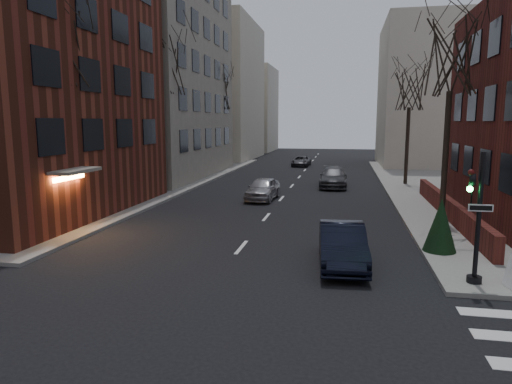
# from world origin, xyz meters

# --- Properties ---
(building_left_tan) EXTENTS (18.00, 18.00, 28.00)m
(building_left_tan) POSITION_xyz_m (-17.00, 34.00, 14.00)
(building_left_tan) COLOR gray
(building_left_tan) RESTS_ON ground
(low_wall_right) EXTENTS (0.35, 16.00, 1.00)m
(low_wall_right) POSITION_xyz_m (9.30, 19.00, 0.65)
(low_wall_right) COLOR #572019
(low_wall_right) RESTS_ON sidewalk_far_right
(building_distant_la) EXTENTS (14.00, 16.00, 18.00)m
(building_distant_la) POSITION_xyz_m (-15.00, 55.00, 9.00)
(building_distant_la) COLOR beige
(building_distant_la) RESTS_ON ground
(building_distant_ra) EXTENTS (14.00, 14.00, 16.00)m
(building_distant_ra) POSITION_xyz_m (15.00, 50.00, 8.00)
(building_distant_ra) COLOR beige
(building_distant_ra) RESTS_ON ground
(building_distant_lb) EXTENTS (10.00, 12.00, 14.00)m
(building_distant_lb) POSITION_xyz_m (-13.00, 72.00, 7.00)
(building_distant_lb) COLOR beige
(building_distant_lb) RESTS_ON ground
(traffic_signal) EXTENTS (0.76, 0.44, 4.00)m
(traffic_signal) POSITION_xyz_m (7.94, 8.99, 1.91)
(traffic_signal) COLOR black
(traffic_signal) RESTS_ON sidewalk_far_right
(tree_left_a) EXTENTS (4.18, 4.18, 10.26)m
(tree_left_a) POSITION_xyz_m (-8.80, 14.00, 8.47)
(tree_left_a) COLOR #2D231C
(tree_left_a) RESTS_ON sidewalk_far_left
(tree_left_b) EXTENTS (4.40, 4.40, 10.80)m
(tree_left_b) POSITION_xyz_m (-8.80, 26.00, 8.91)
(tree_left_b) COLOR #2D231C
(tree_left_b) RESTS_ON sidewalk_far_left
(tree_left_c) EXTENTS (3.96, 3.96, 9.72)m
(tree_left_c) POSITION_xyz_m (-8.80, 40.00, 8.03)
(tree_left_c) COLOR #2D231C
(tree_left_c) RESTS_ON sidewalk_far_left
(tree_right_a) EXTENTS (3.96, 3.96, 9.72)m
(tree_right_a) POSITION_xyz_m (8.80, 18.00, 8.03)
(tree_right_a) COLOR #2D231C
(tree_right_a) RESTS_ON sidewalk_far_right
(tree_right_b) EXTENTS (3.74, 3.74, 9.18)m
(tree_right_b) POSITION_xyz_m (8.80, 32.00, 7.59)
(tree_right_b) COLOR #2D231C
(tree_right_b) RESTS_ON sidewalk_far_right
(streetlamp_near) EXTENTS (0.36, 0.36, 6.28)m
(streetlamp_near) POSITION_xyz_m (-8.20, 22.00, 4.24)
(streetlamp_near) COLOR black
(streetlamp_near) RESTS_ON sidewalk_far_left
(streetlamp_far) EXTENTS (0.36, 0.36, 6.28)m
(streetlamp_far) POSITION_xyz_m (-8.20, 42.00, 4.24)
(streetlamp_far) COLOR black
(streetlamp_far) RESTS_ON sidewalk_far_left
(parked_sedan) EXTENTS (1.87, 4.56, 1.47)m
(parked_sedan) POSITION_xyz_m (4.00, 10.43, 0.74)
(parked_sedan) COLOR black
(parked_sedan) RESTS_ON ground
(car_lane_silver) EXTENTS (1.99, 4.32, 1.44)m
(car_lane_silver) POSITION_xyz_m (-1.14, 23.37, 0.72)
(car_lane_silver) COLOR #ABABB0
(car_lane_silver) RESTS_ON ground
(car_lane_gray) EXTENTS (2.09, 5.11, 1.48)m
(car_lane_gray) POSITION_xyz_m (3.21, 30.03, 0.74)
(car_lane_gray) COLOR #38393D
(car_lane_gray) RESTS_ON ground
(car_lane_far) EXTENTS (2.08, 4.15, 1.13)m
(car_lane_far) POSITION_xyz_m (-0.80, 46.19, 0.56)
(car_lane_far) COLOR #3E3D42
(car_lane_far) RESTS_ON ground
(evergreen_shrub) EXTENTS (1.24, 1.24, 2.04)m
(evergreen_shrub) POSITION_xyz_m (7.64, 12.42, 1.17)
(evergreen_shrub) COLOR black
(evergreen_shrub) RESTS_ON sidewalk_far_right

